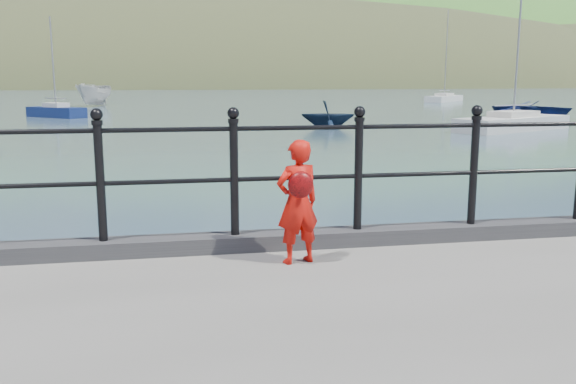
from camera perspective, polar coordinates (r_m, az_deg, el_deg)
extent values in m
plane|color=#2D4251|center=(6.39, 0.57, -13.43)|extent=(600.00, 600.00, 0.00)
cube|color=#28282B|center=(5.90, 0.87, -4.42)|extent=(60.00, 0.30, 0.15)
cylinder|color=black|center=(5.77, 0.89, 1.34)|extent=(18.00, 0.04, 0.04)
cylinder|color=black|center=(5.72, 0.90, 6.02)|extent=(18.00, 0.04, 0.04)
cylinder|color=black|center=(5.70, -17.14, 0.76)|extent=(0.08, 0.08, 1.05)
sphere|color=black|center=(5.63, -17.48, 6.93)|extent=(0.11, 0.11, 0.11)
cylinder|color=black|center=(5.68, -5.05, 1.16)|extent=(0.08, 0.08, 1.05)
sphere|color=black|center=(5.62, -5.15, 7.36)|extent=(0.11, 0.11, 0.11)
cylinder|color=black|center=(5.92, 6.60, 1.50)|extent=(0.08, 0.08, 1.05)
sphere|color=black|center=(5.85, 6.72, 7.46)|extent=(0.11, 0.11, 0.11)
cylinder|color=black|center=(6.37, 16.97, 1.76)|extent=(0.08, 0.08, 1.05)
sphere|color=black|center=(6.31, 17.27, 7.28)|extent=(0.11, 0.11, 0.11)
ellipsoid|color=#333A21|center=(202.64, -4.53, 5.38)|extent=(400.00, 100.00, 88.00)
ellipsoid|color=#387026|center=(269.47, 2.65, 4.12)|extent=(600.00, 180.00, 156.00)
cube|color=silver|center=(189.78, -21.15, 9.93)|extent=(9.00, 6.00, 6.00)
cube|color=#4C4744|center=(189.83, -21.23, 11.14)|extent=(9.50, 6.50, 2.00)
cube|color=silver|center=(187.05, -14.10, 10.32)|extent=(9.00, 6.00, 6.00)
cube|color=#4C4744|center=(187.10, -14.16, 11.54)|extent=(9.50, 6.50, 2.00)
cube|color=silver|center=(187.71, -4.77, 10.59)|extent=(9.00, 6.00, 6.00)
cube|color=#4C4744|center=(187.76, -4.79, 11.81)|extent=(9.50, 6.50, 2.00)
cube|color=silver|center=(192.35, 3.40, 10.61)|extent=(9.00, 6.00, 6.00)
cube|color=#4C4744|center=(192.40, 3.41, 11.80)|extent=(9.50, 6.50, 2.00)
imported|color=red|center=(5.29, 0.90, -0.95)|extent=(0.45, 0.36, 1.09)
ellipsoid|color=#C00709|center=(5.13, 1.20, 0.68)|extent=(0.22, 0.11, 0.23)
imported|color=#121D50|center=(46.29, 21.93, 7.24)|extent=(6.20, 6.68, 1.13)
imported|color=beige|center=(63.04, -17.64, 8.67)|extent=(3.89, 6.12, 2.22)
imported|color=black|center=(33.09, 3.74, 7.27)|extent=(3.26, 2.97, 1.48)
cube|color=navy|center=(45.48, -20.86, 6.87)|extent=(4.44, 4.28, 0.90)
cube|color=beige|center=(45.45, -20.90, 7.50)|extent=(1.91, 1.88, 0.50)
cylinder|color=#A5A5A8|center=(45.43, -21.15, 11.26)|extent=(0.10, 0.10, 6.08)
cylinder|color=#A5A5A8|center=(45.43, -20.94, 8.19)|extent=(1.58, 1.48, 0.06)
cube|color=silver|center=(74.54, 14.40, 8.38)|extent=(6.73, 6.87, 0.90)
cube|color=beige|center=(74.52, 14.42, 8.76)|extent=(2.87, 2.90, 0.50)
cylinder|color=#A5A5A8|center=(74.56, 14.59, 12.46)|extent=(0.10, 0.10, 9.73)
cylinder|color=#A5A5A8|center=(74.51, 14.44, 9.18)|extent=(2.41, 2.49, 0.06)
cube|color=beige|center=(33.54, 20.29, 5.85)|extent=(7.53, 5.20, 0.90)
cube|color=beige|center=(33.51, 20.34, 6.70)|extent=(2.96, 2.46, 0.50)
cylinder|color=#A5A5A8|center=(33.57, 20.85, 14.39)|extent=(0.10, 0.10, 9.12)
cylinder|color=#A5A5A8|center=(33.49, 20.40, 7.64)|extent=(3.00, 1.57, 0.06)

